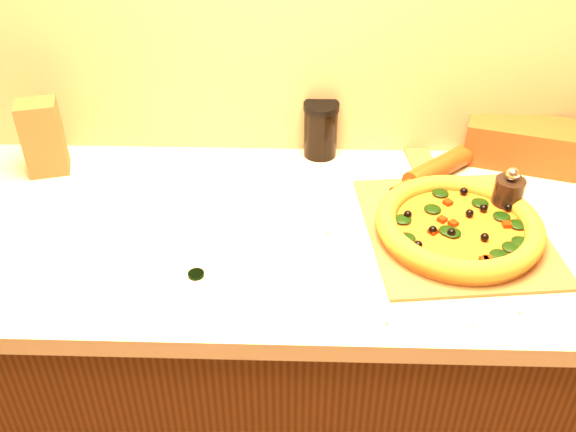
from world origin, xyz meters
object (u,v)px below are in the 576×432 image
object	(u,v)px
pizza_peel	(453,226)
pizza	(459,226)
pepper_grinder	(507,196)
dark_jar	(321,129)
rolling_pin	(446,164)

from	to	relation	value
pizza_peel	pizza	world-z (taller)	pizza
pepper_grinder	dark_jar	xyz separation A→B (m)	(-0.40, 0.25, 0.02)
pizza_peel	pepper_grinder	xyz separation A→B (m)	(0.12, 0.05, 0.04)
pizza	dark_jar	distance (m)	0.44
pizza_peel	pizza	xyz separation A→B (m)	(0.00, -0.04, 0.03)
pizza_peel	pepper_grinder	bearing A→B (deg)	16.13
pizza_peel	dark_jar	size ratio (longest dim) A/B	4.05
pepper_grinder	dark_jar	size ratio (longest dim) A/B	0.85
pizza_peel	rolling_pin	distance (m)	0.22
pizza	pepper_grinder	world-z (taller)	pepper_grinder
rolling_pin	dark_jar	xyz separation A→B (m)	(-0.30, 0.08, 0.04)
pizza_peel	rolling_pin	xyz separation A→B (m)	(0.02, 0.22, 0.02)
pepper_grinder	rolling_pin	bearing A→B (deg)	120.53
pepper_grinder	dark_jar	distance (m)	0.47
rolling_pin	pepper_grinder	bearing A→B (deg)	-59.47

